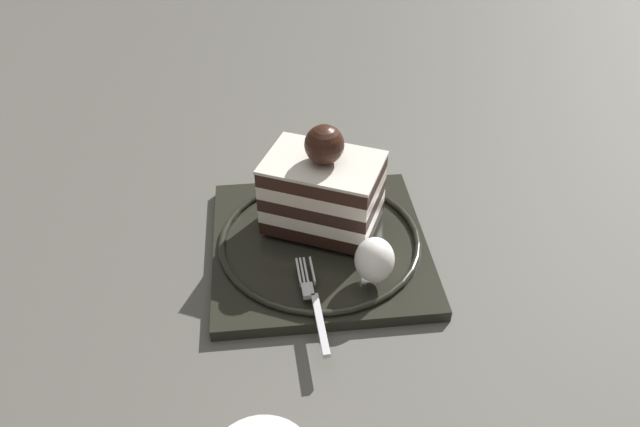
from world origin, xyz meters
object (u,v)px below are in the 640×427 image
Objects in this scene: dessert_plate at (320,245)px; whipped_cream_dollop at (374,260)px; cake_slice at (323,189)px; fork at (310,301)px.

dessert_plate is 4.87× the size of whipped_cream_dollop.
fork is (0.11, -0.02, -0.04)m from cake_slice.
dessert_plate is 1.85× the size of fork.
whipped_cream_dollop is 0.07m from fork.
cake_slice is 0.12m from fork.
dessert_plate is 0.08m from whipped_cream_dollop.
dessert_plate is 1.62× the size of cake_slice.
cake_slice reaches higher than dessert_plate.
dessert_plate is 0.09m from fork.
dessert_plate is 0.06m from cake_slice.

